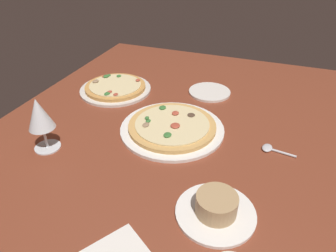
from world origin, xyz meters
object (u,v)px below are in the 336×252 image
Objects in this scene: ramekin_on_saucer at (216,208)px; spoon at (271,149)px; wine_glass_far at (39,115)px; pizza_main at (172,127)px; side_plate at (210,92)px; pizza_side at (115,88)px.

ramekin_on_saucer reaches higher than spoon.
pizza_main is at bearing 124.51° from wine_glass_far.
side_plate is at bearing -164.83° from ramekin_on_saucer.
pizza_side reaches higher than spoon.
side_plate is (-28.89, 4.86, -0.72)cm from pizza_main.
wine_glass_far is 62.10cm from side_plate.
side_plate is 1.63× the size of spoon.
ramekin_on_saucer is 29.77cm from spoon.
wine_glass_far is (-6.97, -50.86, 8.84)cm from ramekin_on_saucer.
pizza_main is at bearing -9.56° from side_plate.
side_plate is (-10.65, 34.78, -0.73)cm from pizza_side.
side_plate is at bearing 144.62° from wine_glass_far.
ramekin_on_saucer is 1.13× the size of side_plate.
pizza_side is at bearing -106.84° from spoon.
pizza_side is at bearing -72.98° from side_plate.
wine_glass_far is (21.03, -30.58, 9.71)cm from pizza_main.
spoon is (-21.17, 60.45, -10.41)cm from wine_glass_far.
side_plate is 38.10cm from spoon.
pizza_main reaches higher than spoon.
pizza_side is 1.71× the size of wine_glass_far.
pizza_side is 62.47cm from spoon.
wine_glass_far reaches higher than side_plate.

